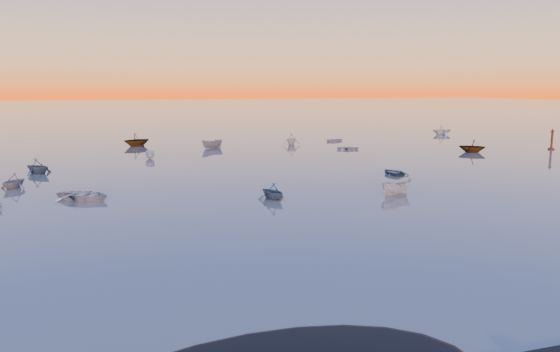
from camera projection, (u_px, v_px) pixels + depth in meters
name	position (u px, v px, depth m)	size (l,w,h in m)	color
ground	(192.00, 131.00, 117.28)	(600.00, 600.00, 0.00)	slate
moored_fleet	(249.00, 157.00, 73.25)	(124.00, 58.00, 1.20)	silver
boat_near_center	(396.00, 194.00, 47.81)	(3.71, 1.57, 1.29)	silver
channel_marker	(552.00, 141.00, 81.72)	(0.91, 0.91, 3.24)	#49170F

